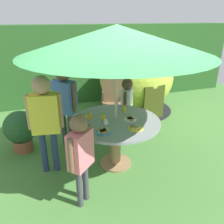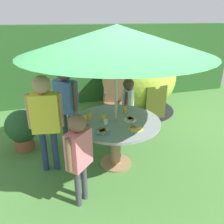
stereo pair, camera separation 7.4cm
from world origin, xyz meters
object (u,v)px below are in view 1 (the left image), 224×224
Objects in this scene: plate_near_left at (136,128)px; juice_bottle_center_front at (103,117)px; plate_far_right at (130,119)px; juice_bottle_mid_left at (85,117)px; wooden_chair at (114,99)px; child_in_pink_shirt at (80,150)px; juice_bottle_far_left at (124,109)px; child_in_white_shirt at (127,101)px; garden_table at (116,130)px; plate_near_right at (103,131)px; cup_near at (106,122)px; snack_bowl at (83,127)px; potted_plant at (21,129)px; child_in_blue_shirt at (65,97)px; dome_tent at (136,77)px; child_in_yellow_shirt at (45,114)px; patio_umbrella at (116,40)px; juice_bottle_center_back at (90,115)px.

juice_bottle_center_front reaches higher than plate_near_left.
plate_far_right is 1.57× the size of juice_bottle_mid_left.
wooden_chair is 5.24× the size of plate_near_left.
child_in_pink_shirt is 0.78m from juice_bottle_mid_left.
wooden_chair is 8.43× the size of juice_bottle_far_left.
garden_table is at bearing 0.00° from child_in_white_shirt.
child_in_white_shirt is 10.04× the size of juice_bottle_center_front.
juice_bottle_center_front reaches higher than plate_near_right.
snack_bowl is at bearing -168.59° from cup_near.
child_in_blue_shirt is (0.76, -0.11, 0.52)m from potted_plant.
wooden_chair is 15.93× the size of cup_near.
plate_far_right is at bearing -120.50° from dome_tent.
child_in_yellow_shirt is at bearing 170.48° from garden_table.
patio_umbrella reaches higher than juice_bottle_center_back.
plate_far_right is at bearing 7.23° from snack_bowl.
plate_far_right is at bearing -16.45° from patio_umbrella.
child_in_blue_shirt is 0.85m from juice_bottle_center_front.
garden_table is 6.41× the size of plate_near_left.
patio_umbrella is at bearing 163.55° from plate_far_right.
wooden_chair is 5.24× the size of plate_near_right.
child_in_blue_shirt reaches higher than garden_table.
child_in_pink_shirt is 0.84m from juice_bottle_center_front.
child_in_yellow_shirt is at bearing 145.58° from snack_bowl.
plate_near_right is 1.75× the size of juice_bottle_center_front.
plate_near_left is at bearing -24.44° from child_in_pink_shirt.
juice_bottle_far_left is (-0.19, -1.07, 0.23)m from wooden_chair.
plate_near_right is (1.09, -1.19, 0.36)m from potted_plant.
child_in_white_shirt is at bearing -67.14° from wooden_chair.
patio_umbrella is 3.49× the size of potted_plant.
plate_near_right is (-0.48, -0.24, 0.00)m from plate_far_right.
child_in_pink_shirt is 5.91× the size of plate_near_right.
child_in_white_shirt reaches higher than juice_bottle_center_front.
wooden_chair is 0.55× the size of dome_tent.
garden_table is at bearing -16.22° from juice_bottle_mid_left.
child_in_pink_shirt is at bearing -105.80° from snack_bowl.
potted_plant is at bearing 157.82° from juice_bottle_far_left.
dome_tent reaches higher than child_in_blue_shirt.
child_in_yellow_shirt is 7.20× the size of plate_near_left.
plate_far_right is (-0.27, -0.79, 0.03)m from child_in_white_shirt.
child_in_yellow_shirt is at bearing 175.86° from juice_bottle_mid_left.
wooden_chair is 0.89× the size of child_in_pink_shirt.
juice_bottle_mid_left is at bearing 140.52° from cup_near.
child_in_yellow_shirt is (-0.97, 0.16, 0.33)m from garden_table.
cup_near is (-1.41, -2.10, -0.02)m from dome_tent.
juice_bottle_center_back is 0.09m from juice_bottle_mid_left.
juice_bottle_far_left is 1.08× the size of juice_bottle_mid_left.
child_in_yellow_shirt is 0.56m from juice_bottle_mid_left.
snack_bowl is 1.19× the size of juice_bottle_mid_left.
wooden_chair is at bearing 66.88° from cup_near.
snack_bowl is (0.10, -0.93, -0.13)m from child_in_blue_shirt.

